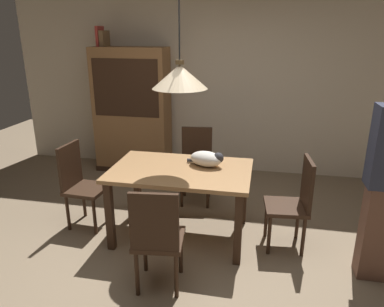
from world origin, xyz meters
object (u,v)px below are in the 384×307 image
at_px(chair_left_side, 80,182).
at_px(book_red_tall, 100,36).
at_px(chair_right_side, 295,200).
at_px(pendant_lamp, 180,76).
at_px(cat_sleeping, 207,159).
at_px(chair_far_back, 196,162).
at_px(hutch_bookcase, 132,113).
at_px(chair_near_front, 157,236).
at_px(dining_table, 181,178).
at_px(book_brown_thick, 104,39).

height_order(chair_left_side, book_red_tall, book_red_tall).
xyz_separation_m(chair_right_side, pendant_lamp, (-1.13, -0.01, 1.15)).
xyz_separation_m(cat_sleeping, book_red_tall, (-1.83, 1.63, 1.16)).
relative_size(chair_far_back, cat_sleeping, 2.30).
bearing_deg(hutch_bookcase, cat_sleeping, -49.21).
distance_m(chair_near_front, pendant_lamp, 1.45).
xyz_separation_m(chair_near_front, chair_left_side, (-1.14, 0.88, 0.00)).
distance_m(dining_table, chair_far_back, 0.89).
xyz_separation_m(pendant_lamp, book_red_tall, (-1.59, 1.76, 0.33)).
xyz_separation_m(dining_table, book_brown_thick, (-1.52, 1.76, 1.31)).
xyz_separation_m(chair_near_front, book_red_tall, (-1.60, 2.64, 1.48)).
bearing_deg(chair_far_back, cat_sleeping, -71.14).
xyz_separation_m(chair_left_side, book_brown_thick, (-0.39, 1.76, 1.45)).
relative_size(cat_sleeping, book_brown_thick, 1.68).
relative_size(cat_sleeping, hutch_bookcase, 0.22).
height_order(chair_near_front, chair_right_side, same).
height_order(chair_right_side, pendant_lamp, pendant_lamp).
bearing_deg(chair_near_front, cat_sleeping, 76.91).
bearing_deg(chair_right_side, chair_far_back, 142.56).
bearing_deg(book_red_tall, chair_far_back, -29.29).
height_order(dining_table, book_red_tall, book_red_tall).
relative_size(hutch_bookcase, book_brown_thick, 7.71).
bearing_deg(chair_right_side, cat_sleeping, 171.77).
bearing_deg(chair_left_side, book_brown_thick, 102.65).
xyz_separation_m(pendant_lamp, hutch_bookcase, (-1.16, 1.76, -0.77)).
height_order(chair_far_back, book_red_tall, book_red_tall).
distance_m(chair_left_side, pendant_lamp, 1.61).
xyz_separation_m(hutch_bookcase, book_red_tall, (-0.43, 0.00, 1.10)).
bearing_deg(dining_table, chair_near_front, -89.40).
height_order(chair_far_back, chair_right_side, same).
distance_m(dining_table, book_brown_thick, 2.67).
xyz_separation_m(chair_far_back, pendant_lamp, (0.01, -0.88, 1.15)).
relative_size(chair_right_side, hutch_bookcase, 0.50).
distance_m(chair_far_back, pendant_lamp, 1.45).
relative_size(chair_far_back, chair_left_side, 1.00).
xyz_separation_m(book_red_tall, book_brown_thick, (0.07, 0.00, -0.03)).
bearing_deg(book_brown_thick, chair_right_side, -33.54).
distance_m(chair_far_back, hutch_bookcase, 1.50).
relative_size(dining_table, hutch_bookcase, 0.76).
height_order(dining_table, chair_right_side, chair_right_side).
xyz_separation_m(chair_right_side, cat_sleeping, (-0.88, 0.13, 0.32)).
distance_m(cat_sleeping, pendant_lamp, 0.88).
bearing_deg(hutch_bookcase, dining_table, -56.66).
bearing_deg(chair_far_back, chair_near_front, -89.41).
xyz_separation_m(chair_far_back, chair_left_side, (-1.12, -0.87, 0.00)).
relative_size(chair_far_back, chair_near_front, 1.00).
height_order(chair_left_side, book_brown_thick, book_brown_thick).
distance_m(chair_right_side, chair_left_side, 2.26).
bearing_deg(chair_left_side, dining_table, -0.25).
distance_m(book_red_tall, book_brown_thick, 0.07).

